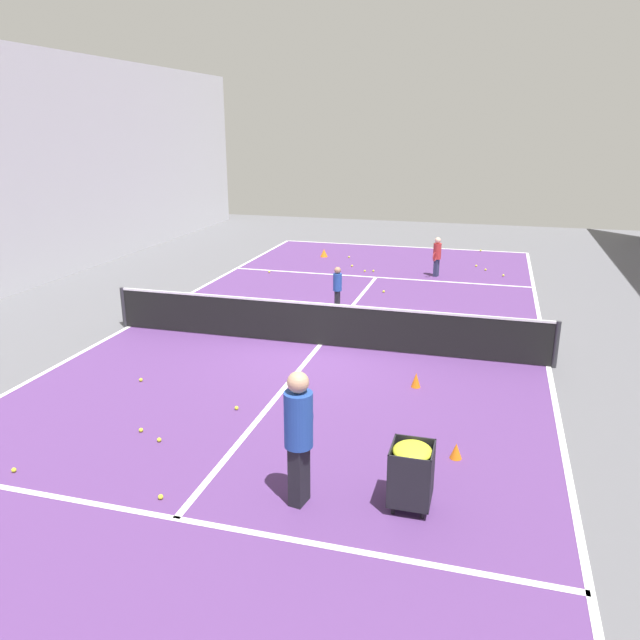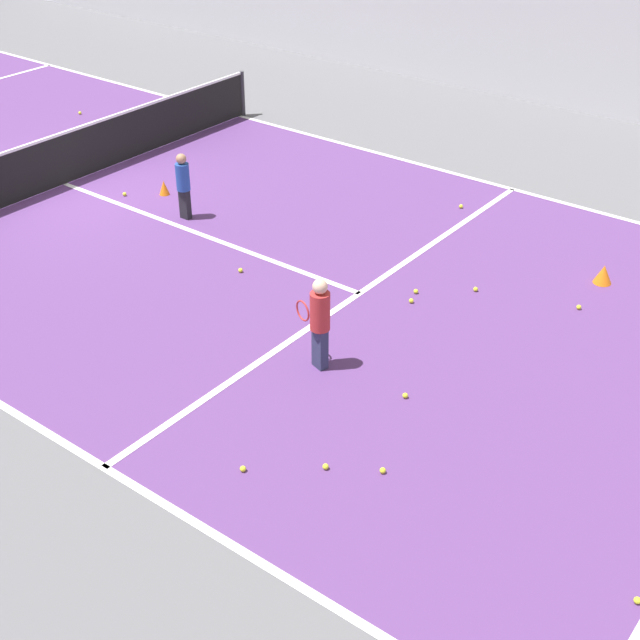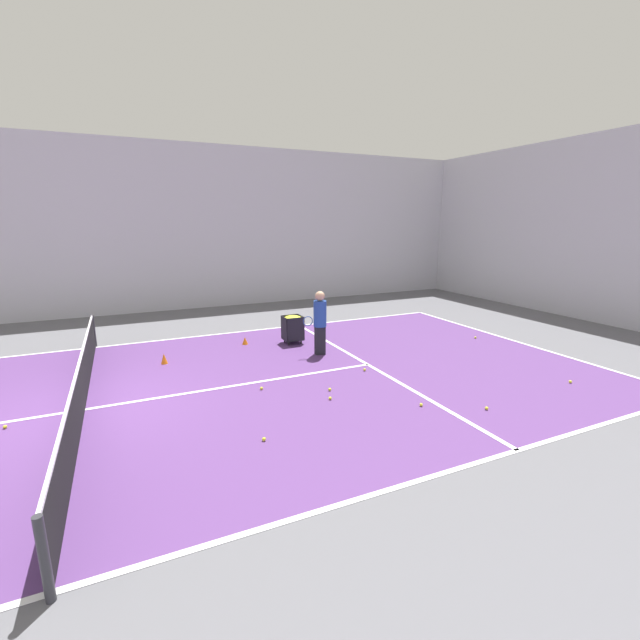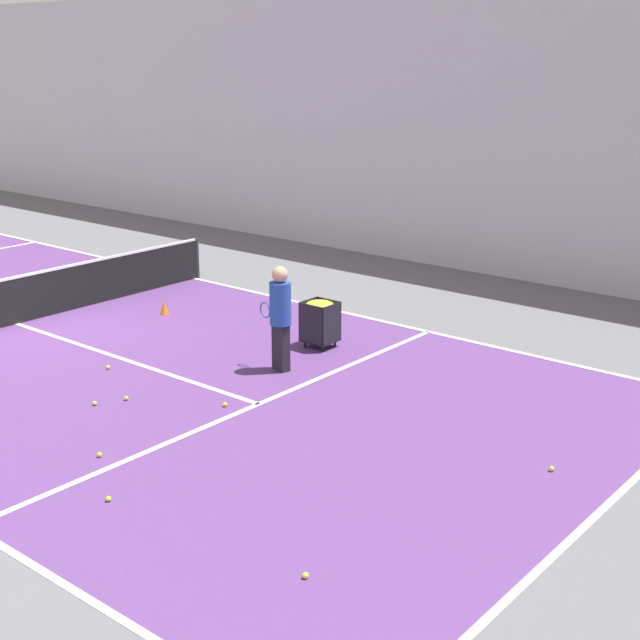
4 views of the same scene
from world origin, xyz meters
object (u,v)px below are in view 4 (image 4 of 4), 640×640
Objects in this scene: tennis_net at (14,300)px; ball_cart at (320,315)px; coach_at_net at (280,311)px; training_cone_1 at (281,321)px.

ball_cart is (-2.76, 5.58, 0.11)m from tennis_net.
coach_at_net reaches higher than training_cone_1.
tennis_net is 5.43× the size of coach_at_net.
coach_at_net is 7.72× the size of training_cone_1.
training_cone_1 is (-1.88, -1.68, -0.92)m from coach_at_net.
tennis_net is 6.05m from coach_at_net.
training_cone_1 is (-3.25, 4.19, -0.38)m from tennis_net.
coach_at_net is 2.68m from training_cone_1.
tennis_net is 6.23m from ball_cart.
ball_cart is at bearing 116.34° from tennis_net.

